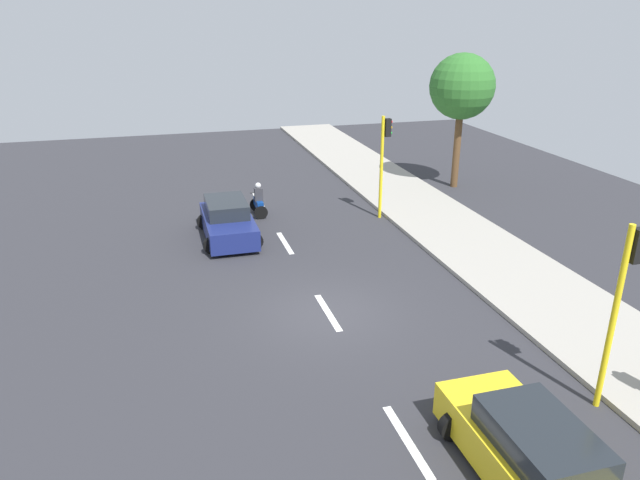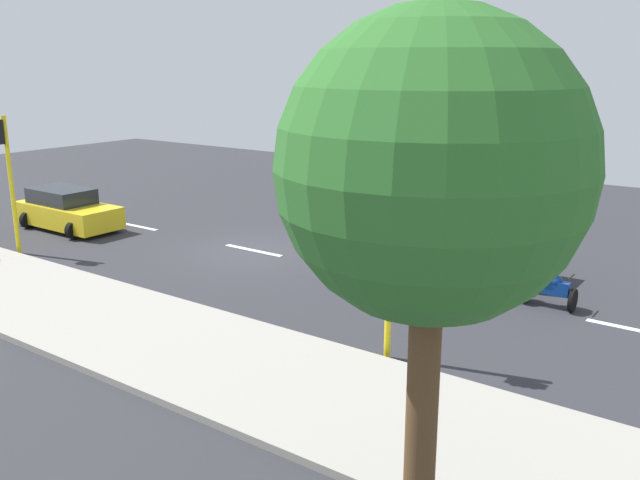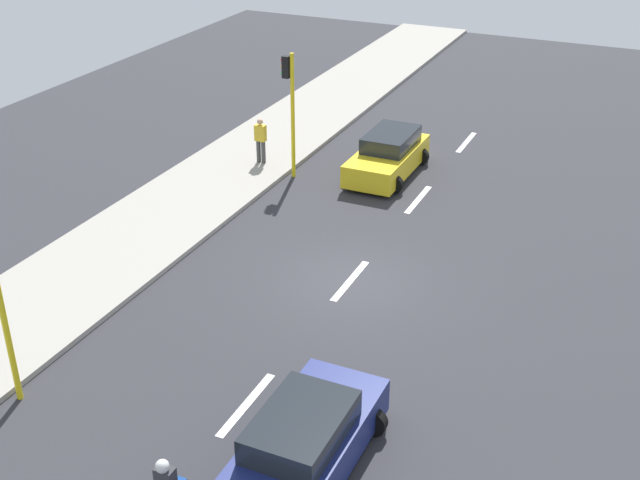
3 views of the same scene
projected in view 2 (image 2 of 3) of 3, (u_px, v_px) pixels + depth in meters
The scene contains 13 objects.
ground_plane at pixel (253, 252), 22.71m from camera, with size 40.00×60.00×0.10m, color #2D2D33.
sidewalk at pixel (71, 309), 17.17m from camera, with size 4.00×60.00×0.15m, color #9E998E.
lane_stripe_far_north at pixel (44, 207), 29.44m from camera, with size 0.20×2.40×0.01m, color white.
lane_stripe_north at pixel (135, 226), 26.07m from camera, with size 0.20×2.40×0.01m, color white.
lane_stripe_mid at pixel (253, 250), 22.69m from camera, with size 0.20×2.40×0.01m, color white.
lane_stripe_south at pixel (413, 284), 19.32m from camera, with size 0.20×2.40×0.01m, color white.
lane_stripe_far_south at pixel (639, 331), 15.95m from camera, with size 0.20×2.40×0.01m, color white.
car_yellow_cab at pixel (67, 210), 25.46m from camera, with size 2.23×4.31×1.52m.
car_dark_blue at pixel (483, 250), 20.09m from camera, with size 2.29×4.23×1.52m.
motorcycle at pixel (549, 283), 17.37m from camera, with size 0.60×1.30×1.53m.
traffic_light_corner at pixel (6, 165), 21.54m from camera, with size 0.49×0.24×4.50m.
traffic_light_midblock at pixel (388, 226), 13.69m from camera, with size 0.49×0.24×4.50m.
street_tree_center at pixel (432, 172), 6.82m from camera, with size 3.23×3.23×6.74m.
Camera 2 is at (16.47, 14.53, 6.16)m, focal length 38.06 mm.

